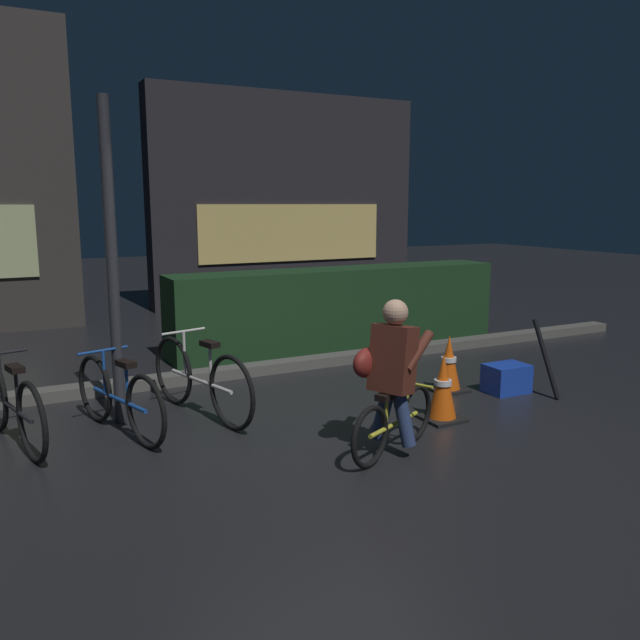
{
  "coord_description": "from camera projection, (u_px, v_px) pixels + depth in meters",
  "views": [
    {
      "loc": [
        -2.51,
        -4.64,
        1.97
      ],
      "look_at": [
        0.2,
        0.6,
        0.9
      ],
      "focal_mm": 36.23,
      "sensor_mm": 36.0,
      "label": 1
    }
  ],
  "objects": [
    {
      "name": "parked_bike_left_mid",
      "position": [
        12.0,
        406.0,
        5.28
      ],
      "size": [
        0.51,
        1.57,
        0.74
      ],
      "rotation": [
        0.0,
        0.0,
        1.82
      ],
      "color": "black",
      "rests_on": "ground"
    },
    {
      "name": "parked_bike_center_left",
      "position": [
        119.0,
        398.0,
        5.53
      ],
      "size": [
        0.54,
        1.49,
        0.71
      ],
      "rotation": [
        0.0,
        0.0,
        1.86
      ],
      "color": "black",
      "rests_on": "ground"
    },
    {
      "name": "traffic_cone_far",
      "position": [
        449.0,
        364.0,
        6.82
      ],
      "size": [
        0.36,
        0.36,
        0.6
      ],
      "color": "black",
      "rests_on": "ground"
    },
    {
      "name": "ground_plane",
      "position": [
        331.0,
        436.0,
        5.54
      ],
      "size": [
        40.0,
        40.0,
        0.0
      ],
      "primitive_type": "plane",
      "color": "black"
    },
    {
      "name": "closed_umbrella",
      "position": [
        546.0,
        358.0,
        6.67
      ],
      "size": [
        0.07,
        0.44,
        0.78
      ],
      "primitive_type": "cylinder",
      "rotation": [
        0.0,
        0.48,
        1.51
      ],
      "color": "black",
      "rests_on": "ground"
    },
    {
      "name": "traffic_cone_near",
      "position": [
        443.0,
        388.0,
        5.9
      ],
      "size": [
        0.36,
        0.36,
        0.63
      ],
      "color": "black",
      "rests_on": "ground"
    },
    {
      "name": "storefront_right",
      "position": [
        287.0,
        200.0,
        12.77
      ],
      "size": [
        5.49,
        0.54,
        4.07
      ],
      "color": "#262328",
      "rests_on": "ground"
    },
    {
      "name": "blue_crate",
      "position": [
        506.0,
        378.0,
        6.8
      ],
      "size": [
        0.45,
        0.33,
        0.3
      ],
      "primitive_type": "cube",
      "rotation": [
        0.0,
        0.0,
        -0.02
      ],
      "color": "#193DB7",
      "rests_on": "ground"
    },
    {
      "name": "cyclist",
      "position": [
        391.0,
        377.0,
        5.04
      ],
      "size": [
        1.09,
        0.57,
        1.25
      ],
      "rotation": [
        0.0,
        0.0,
        0.44
      ],
      "color": "black",
      "rests_on": "ground"
    },
    {
      "name": "hedge_row",
      "position": [
        340.0,
        307.0,
        8.97
      ],
      "size": [
        4.8,
        0.7,
        1.09
      ],
      "primitive_type": "cube",
      "color": "#19381C",
      "rests_on": "ground"
    },
    {
      "name": "street_post",
      "position": [
        112.0,
        265.0,
        5.64
      ],
      "size": [
        0.1,
        0.1,
        2.87
      ],
      "primitive_type": "cylinder",
      "color": "#2D2D33",
      "rests_on": "ground"
    },
    {
      "name": "sidewalk_curb",
      "position": [
        241.0,
        371.0,
        7.45
      ],
      "size": [
        12.0,
        0.24,
        0.12
      ],
      "primitive_type": "cube",
      "color": "#56544F",
      "rests_on": "ground"
    },
    {
      "name": "parked_bike_center_right",
      "position": [
        201.0,
        379.0,
        6.0
      ],
      "size": [
        0.53,
        1.65,
        0.78
      ],
      "rotation": [
        0.0,
        0.0,
        1.82
      ],
      "color": "black",
      "rests_on": "ground"
    }
  ]
}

